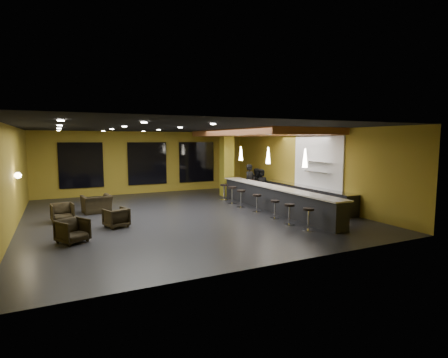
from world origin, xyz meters
name	(u,v)px	position (x,y,z in m)	size (l,w,h in m)	color
floor	(185,215)	(0.00, 0.00, -0.05)	(12.00, 13.00, 0.10)	black
ceiling	(184,127)	(0.00, 0.00, 3.55)	(12.00, 13.00, 0.10)	black
wall_back	(147,162)	(0.00, 6.55, 1.75)	(12.00, 0.10, 3.50)	olive
wall_front	(276,194)	(0.00, -6.55, 1.75)	(12.00, 0.10, 3.50)	olive
wall_left	(10,178)	(-6.05, 0.00, 1.75)	(0.10, 13.00, 3.50)	olive
wall_right	(305,167)	(6.05, 0.00, 1.75)	(0.10, 13.00, 3.50)	olive
wood_soffit	(258,133)	(4.00, 1.00, 3.36)	(3.60, 8.00, 0.28)	#A45A2F
window_left	(81,165)	(-3.50, 6.44, 1.70)	(2.20, 0.06, 2.40)	black
window_center	(147,163)	(0.00, 6.44, 1.70)	(2.20, 0.06, 2.40)	black
window_right	(197,162)	(3.00, 6.44, 1.70)	(2.20, 0.06, 2.40)	black
tile_backsplash	(318,163)	(5.96, -1.00, 2.00)	(0.06, 3.20, 2.40)	white
bar_counter	(274,199)	(3.65, -1.00, 0.50)	(0.60, 8.00, 1.00)	black
bar_top	(274,187)	(3.65, -1.00, 1.02)	(0.78, 8.10, 0.05)	silver
prep_counter	(304,196)	(5.65, -0.50, 0.43)	(0.70, 6.00, 0.86)	black
prep_top	(304,186)	(5.65, -0.50, 0.89)	(0.72, 6.00, 0.03)	silver
wall_shelf_lower	(318,172)	(5.82, -1.20, 1.60)	(0.30, 1.50, 0.03)	silver
wall_shelf_upper	(318,162)	(5.82, -1.20, 2.05)	(0.30, 1.50, 0.03)	silver
column	(227,164)	(3.65, 3.60, 1.75)	(0.60, 0.60, 3.50)	olive
wall_sconce	(18,175)	(-5.88, 0.50, 1.80)	(0.22, 0.22, 0.22)	#FFE5B2
pendant_0	(305,158)	(3.65, -3.00, 2.35)	(0.20, 0.20, 0.70)	white
pendant_1	(268,155)	(3.65, -0.50, 2.35)	(0.20, 0.20, 0.70)	white
pendant_2	(241,154)	(3.65, 2.00, 2.35)	(0.20, 0.20, 0.70)	white
staff_a	(250,182)	(4.15, 1.94, 0.90)	(0.66, 0.43, 1.81)	black
staff_b	(257,184)	(4.61, 2.00, 0.79)	(0.77, 0.60, 1.58)	black
staff_c	(261,184)	(4.87, 2.06, 0.77)	(0.75, 0.49, 1.54)	black
armchair_a	(73,231)	(-4.31, -2.38, 0.35)	(0.75, 0.77, 0.70)	black
armchair_b	(116,218)	(-2.87, -1.02, 0.34)	(0.72, 0.74, 0.67)	black
armchair_c	(62,213)	(-4.55, 0.65, 0.35)	(0.75, 0.77, 0.70)	black
armchair_d	(97,204)	(-3.23, 1.85, 0.36)	(1.12, 0.98, 0.73)	black
bar_stool_0	(308,216)	(2.84, -4.26, 0.49)	(0.39, 0.39, 0.76)	silver
bar_stool_1	(289,211)	(2.74, -3.34, 0.49)	(0.38, 0.38, 0.76)	silver
bar_stool_2	(275,207)	(2.85, -2.27, 0.46)	(0.36, 0.36, 0.71)	silver
bar_stool_3	(257,201)	(2.86, -0.92, 0.48)	(0.38, 0.38, 0.75)	silver
bar_stool_4	(241,196)	(2.71, 0.22, 0.51)	(0.41, 0.41, 0.80)	silver
bar_stool_5	(232,193)	(2.77, 1.21, 0.53)	(0.42, 0.42, 0.84)	silver
bar_stool_6	(224,190)	(2.88, 2.32, 0.52)	(0.41, 0.41, 0.81)	silver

